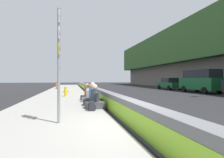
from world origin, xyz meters
name	(u,v)px	position (x,y,z in m)	size (l,w,h in m)	color
ground_plane	(135,129)	(0.00, 0.00, 0.00)	(160.00, 160.00, 0.00)	#232326
sidewalk_strip	(42,133)	(0.00, 2.65, 0.07)	(80.00, 4.40, 0.14)	gray
jersey_barrier	(135,115)	(0.00, 0.00, 0.42)	(76.00, 0.45, 0.85)	slate
route_sign_post	(59,56)	(0.71, 2.26, 2.23)	(0.44, 0.09, 3.60)	gray
fire_hydrant	(66,91)	(9.61, 2.33, 0.59)	(0.26, 0.46, 0.88)	gold
seated_person_foreground	(95,101)	(3.26, 0.81, 0.50)	(0.83, 0.93, 1.14)	#424247
seated_person_middle	(93,98)	(4.32, 0.78, 0.52)	(0.95, 1.04, 1.21)	black
seated_person_rear	(89,96)	(5.75, 0.83, 0.48)	(0.87, 0.95, 1.09)	#706651
seated_person_far	(87,95)	(6.80, 0.85, 0.48)	(0.80, 0.89, 1.10)	#23284C
backpack	(92,106)	(2.66, 1.01, 0.33)	(0.32, 0.28, 0.40)	#232328
construction_barrel	(58,86)	(21.00, 3.78, 0.62)	(0.54, 0.54, 0.95)	orange
parked_car_third	(201,81)	(12.09, -12.24, 1.35)	(5.16, 2.22, 2.56)	#145128
parked_car_fourth	(169,84)	(18.48, -12.14, 0.86)	(4.50, 1.95, 1.71)	#145128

